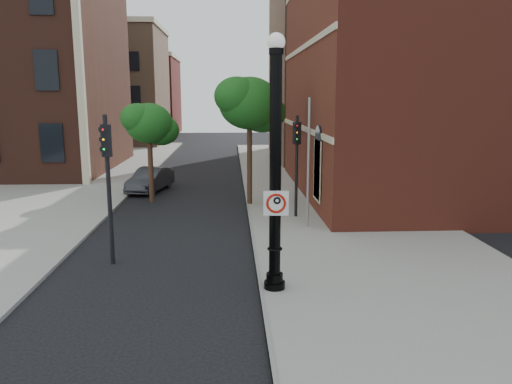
{
  "coord_description": "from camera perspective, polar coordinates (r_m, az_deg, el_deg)",
  "views": [
    {
      "loc": [
        1.29,
        -11.74,
        5.09
      ],
      "look_at": [
        1.99,
        2.0,
        2.44
      ],
      "focal_mm": 35.0,
      "sensor_mm": 36.0,
      "label": 1
    }
  ],
  "objects": [
    {
      "name": "bg_building_tan_a",
      "position": [
        57.31,
        -16.65,
        11.34
      ],
      "size": [
        12.0,
        12.0,
        12.0
      ],
      "primitive_type": "cube",
      "color": "#8F6A4E",
      "rests_on": "ground"
    },
    {
      "name": "sidewalk_left",
      "position": [
        31.87,
        -21.7,
        1.02
      ],
      "size": [
        10.0,
        50.0,
        0.12
      ],
      "primitive_type": "cube",
      "color": "gray",
      "rests_on": "ground"
    },
    {
      "name": "street_tree_a",
      "position": [
        24.47,
        -12.04,
        7.56
      ],
      "size": [
        2.66,
        2.4,
        4.79
      ],
      "color": "#361F15",
      "rests_on": "ground"
    },
    {
      "name": "traffic_signal_right",
      "position": [
        20.63,
        4.67,
        4.8
      ],
      "size": [
        0.34,
        0.38,
        4.33
      ],
      "rotation": [
        0.0,
        0.0,
        0.37
      ],
      "color": "black",
      "rests_on": "ground"
    },
    {
      "name": "street_tree_b",
      "position": [
        27.46,
        -12.1,
        7.7
      ],
      "size": [
        2.59,
        2.34,
        4.67
      ],
      "color": "#361F15",
      "rests_on": "ground"
    },
    {
      "name": "sidewalk_right",
      "position": [
        22.8,
        9.1,
        -2.0
      ],
      "size": [
        8.0,
        60.0,
        0.12
      ],
      "primitive_type": "cube",
      "color": "gray",
      "rests_on": "ground"
    },
    {
      "name": "no_parking_sign",
      "position": [
        12.56,
        2.31,
        -1.26
      ],
      "size": [
        0.64,
        0.09,
        0.64
      ],
      "rotation": [
        0.0,
        0.0,
        -0.04
      ],
      "color": "white",
      "rests_on": "ground"
    },
    {
      "name": "parked_car",
      "position": [
        27.66,
        -11.99,
        1.38
      ],
      "size": [
        2.26,
        4.09,
        1.28
      ],
      "primitive_type": "imported",
      "rotation": [
        0.0,
        0.0,
        -0.25
      ],
      "color": "#323237",
      "rests_on": "ground"
    },
    {
      "name": "ground",
      "position": [
        12.86,
        -8.63,
        -12.56
      ],
      "size": [
        120.0,
        120.0,
        0.0
      ],
      "primitive_type": "plane",
      "color": "black",
      "rests_on": "ground"
    },
    {
      "name": "bg_building_red",
      "position": [
        70.99,
        -13.93,
        10.49
      ],
      "size": [
        12.0,
        12.0,
        10.0
      ],
      "primitive_type": "cube",
      "color": "maroon",
      "rests_on": "ground"
    },
    {
      "name": "bg_building_tan_b",
      "position": [
        44.3,
        16.93,
        12.89
      ],
      "size": [
        22.0,
        14.0,
        14.0
      ],
      "primitive_type": "cube",
      "color": "#8F6A4E",
      "rests_on": "ground"
    },
    {
      "name": "curb_edge",
      "position": [
        22.32,
        -0.88,
        -2.11
      ],
      "size": [
        0.1,
        60.0,
        0.14
      ],
      "primitive_type": "cube",
      "color": "gray",
      "rests_on": "ground"
    },
    {
      "name": "lamppost",
      "position": [
        12.61,
        2.22,
        1.55
      ],
      "size": [
        0.56,
        0.56,
        6.59
      ],
      "color": "black",
      "rests_on": "ground"
    },
    {
      "name": "street_tree_c",
      "position": [
        23.07,
        -0.66,
        9.95
      ],
      "size": [
        3.31,
        2.99,
        5.97
      ],
      "color": "#361F15",
      "rests_on": "ground"
    },
    {
      "name": "traffic_signal_left",
      "position": [
        15.51,
        -16.64,
        2.97
      ],
      "size": [
        0.36,
        0.4,
        4.57
      ],
      "rotation": [
        0.0,
        0.0,
        0.37
      ],
      "color": "black",
      "rests_on": "ground"
    },
    {
      "name": "utility_pole",
      "position": [
        19.11,
        6.0,
        3.12
      ],
      "size": [
        0.1,
        0.1,
        5.06
      ],
      "primitive_type": "cylinder",
      "color": "#999999",
      "rests_on": "ground"
    }
  ]
}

